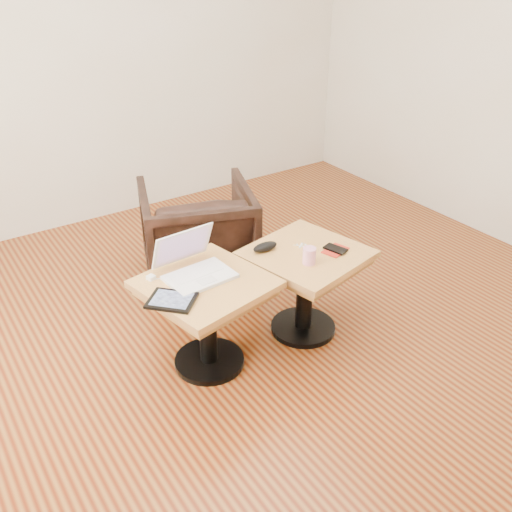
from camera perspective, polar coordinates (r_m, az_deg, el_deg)
room_shell at (r=2.70m, az=2.00°, el=13.80°), size 4.52×4.52×2.71m
side_table_left at (r=2.99m, az=-4.98°, el=-4.70°), size 0.69×0.69×0.54m
side_table_right at (r=3.25m, az=4.99°, el=-1.63°), size 0.70×0.70×0.54m
laptop at (r=2.96m, az=-6.21°, el=-1.05°), size 0.35×0.34×0.23m
tablet at (r=2.78m, az=-8.42°, el=-4.41°), size 0.28×0.28×0.02m
charging_adapter at (r=2.97m, az=-10.46°, el=-2.13°), size 0.05×0.05×0.02m
glasses_case at (r=3.18m, az=0.92°, el=0.93°), size 0.15×0.07×0.05m
striped_cup at (r=3.06m, az=5.35°, el=0.03°), size 0.08×0.08×0.09m
earbuds_tangle at (r=3.24m, az=4.52°, el=1.08°), size 0.06×0.04×0.01m
phone_on_sleeve at (r=3.21m, az=7.95°, el=0.64°), size 0.17×0.14×0.02m
armchair at (r=3.84m, az=-5.85°, el=2.30°), size 0.92×0.93×0.67m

